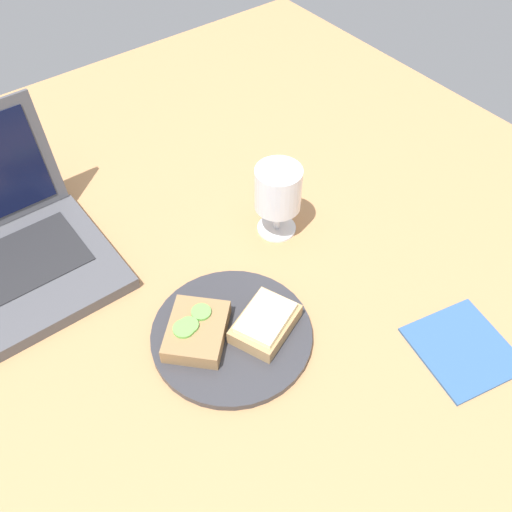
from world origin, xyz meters
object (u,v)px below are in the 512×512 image
at_px(plate, 232,335).
at_px(wine_glass, 278,191).
at_px(napkin, 463,349).
at_px(sandwich_with_cheese, 265,322).
at_px(sandwich_with_cucumber, 196,331).

bearing_deg(plate, wine_glass, 35.02).
bearing_deg(napkin, plate, 138.98).
height_order(sandwich_with_cheese, napkin, sandwich_with_cheese).
xyz_separation_m(plate, napkin, (0.23, -0.20, -0.00)).
height_order(sandwich_with_cucumber, napkin, sandwich_with_cucumber).
distance_m(sandwich_with_cheese, wine_glass, 0.21).
relative_size(sandwich_with_cucumber, napkin, 0.95).
xyz_separation_m(sandwich_with_cucumber, napkin, (0.28, -0.23, -0.02)).
xyz_separation_m(sandwich_with_cheese, wine_glass, (0.14, 0.15, 0.06)).
bearing_deg(sandwich_with_cheese, sandwich_with_cucumber, 150.33).
relative_size(sandwich_with_cheese, wine_glass, 0.90).
bearing_deg(wine_glass, sandwich_with_cheese, -133.09).
bearing_deg(sandwich_with_cheese, wine_glass, 46.91).
distance_m(plate, wine_glass, 0.23).
distance_m(plate, napkin, 0.31).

